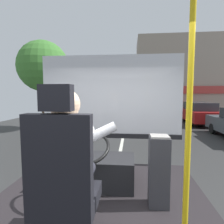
# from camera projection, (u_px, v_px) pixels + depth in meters

# --- Properties ---
(ground) EXTENTS (18.00, 44.00, 0.06)m
(ground) POSITION_uv_depth(u_px,v_px,m) (124.00, 130.00, 10.71)
(ground) COLOR #2E2E2E
(driver_seat) EXTENTS (0.48, 0.48, 1.33)m
(driver_seat) POSITION_uv_depth(u_px,v_px,m) (64.00, 185.00, 1.45)
(driver_seat) COLOR black
(driver_seat) RESTS_ON bus_floor
(bus_driver) EXTENTS (0.77, 0.56, 0.84)m
(bus_driver) POSITION_uv_depth(u_px,v_px,m) (68.00, 153.00, 1.54)
(bus_driver) COLOR #282833
(bus_driver) RESTS_ON driver_seat
(steering_console) EXTENTS (1.10, 1.00, 0.82)m
(steering_console) POSITION_uv_depth(u_px,v_px,m) (94.00, 170.00, 2.63)
(steering_console) COLOR black
(steering_console) RESTS_ON bus_floor
(handrail_pole) EXTENTS (0.04, 0.04, 1.93)m
(handrail_pole) POSITION_uv_depth(u_px,v_px,m) (188.00, 134.00, 1.43)
(handrail_pole) COLOR gold
(handrail_pole) RESTS_ON bus_floor
(fare_box) EXTENTS (0.22, 0.22, 0.81)m
(fare_box) POSITION_uv_depth(u_px,v_px,m) (159.00, 171.00, 2.14)
(fare_box) COLOR #333338
(fare_box) RESTS_ON bus_floor
(windshield_panel) EXTENTS (2.50, 0.08, 1.48)m
(windshield_panel) POSITION_uv_depth(u_px,v_px,m) (111.00, 106.00, 3.42)
(windshield_panel) COLOR silver
(street_tree) EXTENTS (2.74, 2.74, 4.86)m
(street_tree) POSITION_uv_depth(u_px,v_px,m) (43.00, 67.00, 10.39)
(street_tree) COLOR #4C3828
(street_tree) RESTS_ON ground
(shop_building) EXTENTS (9.59, 4.56, 6.80)m
(shop_building) POSITION_uv_depth(u_px,v_px,m) (190.00, 78.00, 17.33)
(shop_building) COLOR gray
(shop_building) RESTS_ON ground
(parked_car_red) EXTENTS (1.82, 4.30, 1.44)m
(parked_car_red) POSITION_uv_depth(u_px,v_px,m) (198.00, 113.00, 12.75)
(parked_car_red) COLOR maroon
(parked_car_red) RESTS_ON ground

